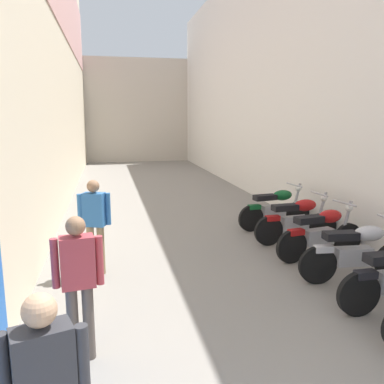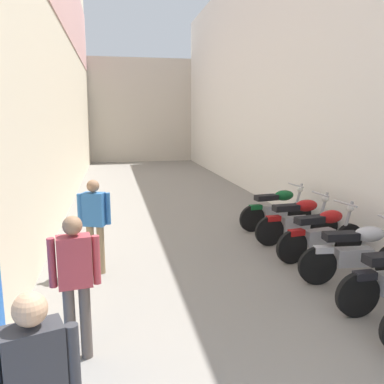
% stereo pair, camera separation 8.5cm
% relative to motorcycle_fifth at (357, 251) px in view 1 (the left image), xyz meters
% --- Properties ---
extents(ground_plane, '(38.97, 38.97, 0.00)m').
position_rel_motorcycle_fifth_xyz_m(ground_plane, '(-1.98, 4.54, -0.50)').
color(ground_plane, gray).
extents(building_left, '(0.45, 22.97, 8.97)m').
position_rel_motorcycle_fifth_xyz_m(building_left, '(-5.10, 6.51, 4.04)').
color(building_left, beige).
rests_on(building_left, ground).
extents(building_right, '(0.45, 22.97, 7.77)m').
position_rel_motorcycle_fifth_xyz_m(building_right, '(1.14, 6.54, 3.38)').
color(building_right, silver).
rests_on(building_right, ground).
extents(building_far_end, '(8.84, 2.00, 5.84)m').
position_rel_motorcycle_fifth_xyz_m(building_far_end, '(-1.98, 19.03, 2.42)').
color(building_far_end, beige).
rests_on(building_far_end, ground).
extents(motorcycle_fifth, '(1.85, 0.58, 1.04)m').
position_rel_motorcycle_fifth_xyz_m(motorcycle_fifth, '(0.00, 0.00, 0.00)').
color(motorcycle_fifth, black).
rests_on(motorcycle_fifth, ground).
extents(motorcycle_sixth, '(1.84, 0.58, 1.04)m').
position_rel_motorcycle_fifth_xyz_m(motorcycle_sixth, '(-0.00, 1.07, 0.00)').
color(motorcycle_sixth, black).
rests_on(motorcycle_sixth, ground).
extents(motorcycle_seventh, '(1.85, 0.58, 1.04)m').
position_rel_motorcycle_fifth_xyz_m(motorcycle_seventh, '(0.00, 2.01, 0.00)').
color(motorcycle_seventh, black).
rests_on(motorcycle_seventh, ground).
extents(motorcycle_eighth, '(1.84, 0.58, 1.04)m').
position_rel_motorcycle_fifth_xyz_m(motorcycle_eighth, '(-0.00, 3.09, 0.00)').
color(motorcycle_eighth, black).
rests_on(motorcycle_eighth, ground).
extents(pedestrian_mid_alley, '(0.52, 0.25, 1.57)m').
position_rel_motorcycle_fifth_xyz_m(pedestrian_mid_alley, '(-4.08, -1.20, 0.42)').
color(pedestrian_mid_alley, '#564C47').
rests_on(pedestrian_mid_alley, ground).
extents(pedestrian_further_down, '(0.52, 0.31, 1.57)m').
position_rel_motorcycle_fifth_xyz_m(pedestrian_further_down, '(-3.98, 1.17, 0.42)').
color(pedestrian_further_down, '#8C7251').
rests_on(pedestrian_further_down, ground).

